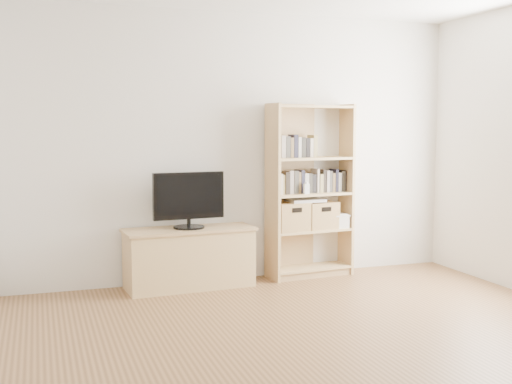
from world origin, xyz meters
name	(u,v)px	position (x,y,z in m)	size (l,w,h in m)	color
floor	(358,365)	(0.00, 0.00, 0.00)	(4.50, 5.00, 0.01)	brown
back_wall	(240,147)	(0.00, 2.50, 1.30)	(4.50, 0.02, 2.60)	silver
tv_stand	(189,259)	(-0.57, 2.28, 0.27)	(1.17, 0.44, 0.54)	tan
bookshelf	(310,191)	(0.69, 2.35, 0.86)	(0.86, 0.31, 1.73)	tan
television	(189,200)	(-0.57, 2.28, 0.83)	(0.67, 0.05, 0.53)	black
books_row_mid	(309,181)	(0.69, 2.37, 0.96)	(0.84, 0.16, 0.22)	black
books_row_upper	(292,147)	(0.50, 2.35, 1.30)	(0.38, 0.14, 0.20)	black
baby_monitor	(306,189)	(0.60, 2.24, 0.90)	(0.05, 0.03, 0.10)	white
basket_left	(290,216)	(0.46, 2.32, 0.62)	(0.34, 0.28, 0.28)	#9A6E45
basket_right	(319,215)	(0.80, 2.35, 0.61)	(0.33, 0.27, 0.27)	#9A6E45
laptop	(305,200)	(0.63, 2.33, 0.77)	(0.36, 0.25, 0.03)	silver
magazine_stack	(335,221)	(0.99, 2.37, 0.54)	(0.18, 0.26, 0.12)	silver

